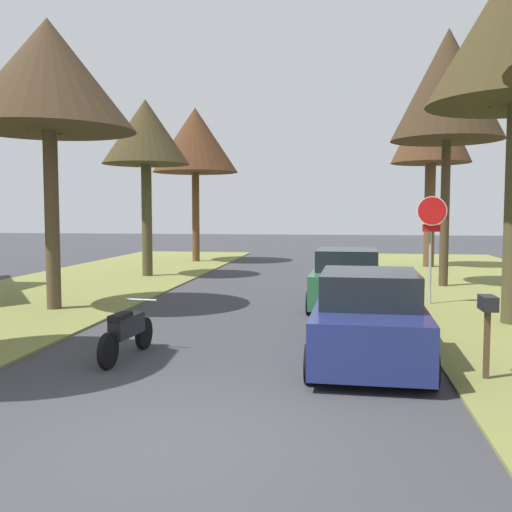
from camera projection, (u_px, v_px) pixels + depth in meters
name	position (u px, v px, depth m)	size (l,w,h in m)	color
ground_plane	(163.00, 446.00, 6.45)	(120.00, 120.00, 0.00)	#38383D
stop_sign_far	(431.00, 226.00, 16.00)	(0.81, 0.31, 2.97)	#9EA0A5
street_tree_right_mid_b	(448.00, 86.00, 19.54)	(3.74, 3.74, 8.66)	#453725
street_tree_right_far	(432.00, 122.00, 26.52)	(3.60, 3.60, 8.63)	brown
street_tree_left_mid_a	(48.00, 76.00, 14.89)	(4.41, 4.41, 7.46)	#4E3E2B
street_tree_left_mid_b	(146.00, 134.00, 22.79)	(3.41, 3.41, 6.92)	#474026
street_tree_left_far	(195.00, 141.00, 29.62)	(4.34, 4.34, 7.80)	brown
parked_sedan_navy	(369.00, 319.00, 10.20)	(2.06, 4.45, 1.57)	navy
parked_sedan_green	(347.00, 280.00, 16.07)	(2.06, 4.45, 1.57)	#28663D
parked_motorcycle	(127.00, 331.00, 10.29)	(0.60, 2.05, 0.97)	black
curbside_mailbox	(488.00, 313.00, 8.85)	(0.22, 0.44, 1.27)	brown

